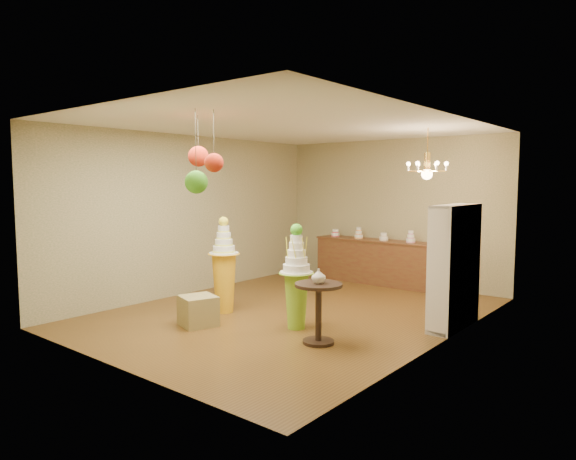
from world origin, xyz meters
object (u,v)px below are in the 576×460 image
Objects in this scene: pedestal_green at (296,286)px; pedestal_orange at (224,274)px; sideboard at (383,262)px; round_table at (319,305)px.

pedestal_green is 1.50m from pedestal_orange.
pedestal_green is at bearing -0.00° from pedestal_orange.
sideboard is (-0.59, 3.67, -0.15)m from pedestal_green.
pedestal_green is 0.75m from round_table.
round_table is at bearing -9.49° from pedestal_orange.
sideboard reaches higher than round_table.
pedestal_orange is at bearing -103.84° from sideboard.
pedestal_green is 1.85× the size of round_table.
round_table is at bearing -72.83° from sideboard.
sideboard is (0.91, 3.67, -0.15)m from pedestal_orange.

